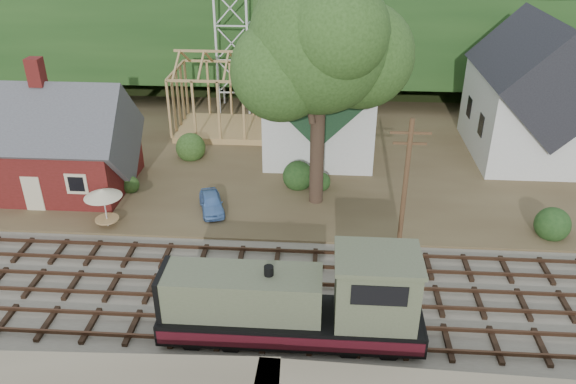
# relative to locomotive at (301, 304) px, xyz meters

# --- Properties ---
(ground) EXTENTS (140.00, 140.00, 0.00)m
(ground) POSITION_rel_locomotive_xyz_m (-1.63, 3.00, -2.08)
(ground) COLOR #384C1E
(ground) RESTS_ON ground
(railroad_bed) EXTENTS (64.00, 11.00, 0.16)m
(railroad_bed) POSITION_rel_locomotive_xyz_m (-1.63, 3.00, -2.00)
(railroad_bed) COLOR #726B5B
(railroad_bed) RESTS_ON ground
(village_flat) EXTENTS (64.00, 26.00, 0.30)m
(village_flat) POSITION_rel_locomotive_xyz_m (-1.63, 21.00, -1.93)
(village_flat) COLOR brown
(village_flat) RESTS_ON ground
(hillside) EXTENTS (70.00, 28.96, 12.74)m
(hillside) POSITION_rel_locomotive_xyz_m (-1.63, 45.00, -2.08)
(hillside) COLOR #1E3F19
(hillside) RESTS_ON ground
(ridge) EXTENTS (80.00, 20.00, 12.00)m
(ridge) POSITION_rel_locomotive_xyz_m (-1.63, 61.00, -2.08)
(ridge) COLOR black
(ridge) RESTS_ON ground
(depot) EXTENTS (10.80, 7.41, 9.00)m
(depot) POSITION_rel_locomotive_xyz_m (-17.63, 14.00, 1.13)
(depot) COLOR #531613
(depot) RESTS_ON village_flat
(church) EXTENTS (8.40, 15.17, 13.00)m
(church) POSITION_rel_locomotive_xyz_m (0.37, 22.68, 3.10)
(church) COLOR silver
(church) RESTS_ON village_flat
(farmhouse) EXTENTS (8.40, 10.80, 10.60)m
(farmhouse) POSITION_rel_locomotive_xyz_m (16.37, 22.00, 2.78)
(farmhouse) COLOR silver
(farmhouse) RESTS_ON village_flat
(timber_frame) EXTENTS (8.20, 6.20, 6.99)m
(timber_frame) POSITION_rel_locomotive_xyz_m (-7.63, 25.00, 1.18)
(timber_frame) COLOR tan
(timber_frame) RESTS_ON village_flat
(lattice_tower) EXTENTS (3.20, 3.20, 12.12)m
(lattice_tower) POSITION_rel_locomotive_xyz_m (-7.63, 31.00, 7.95)
(lattice_tower) COLOR silver
(lattice_tower) RESTS_ON village_flat
(big_tree) EXTENTS (10.90, 8.40, 14.70)m
(big_tree) POSITION_rel_locomotive_xyz_m (0.54, 13.08, 8.13)
(big_tree) COLOR #38281E
(big_tree) RESTS_ON village_flat
(telegraph_pole_near) EXTENTS (2.20, 0.28, 8.00)m
(telegraph_pole_near) POSITION_rel_locomotive_xyz_m (5.37, 8.20, 2.16)
(telegraph_pole_near) COLOR #4C331E
(telegraph_pole_near) RESTS_ON ground
(locomotive) EXTENTS (11.70, 2.93, 4.69)m
(locomotive) POSITION_rel_locomotive_xyz_m (0.00, 0.00, 0.00)
(locomotive) COLOR black
(locomotive) RESTS_ON railroad_bed
(car_blue) EXTENTS (2.36, 3.69, 1.17)m
(car_blue) POSITION_rel_locomotive_xyz_m (-6.29, 11.21, -1.20)
(car_blue) COLOR #6291D2
(car_blue) RESTS_ON village_flat
(car_green) EXTENTS (3.81, 1.44, 1.24)m
(car_green) POSITION_rel_locomotive_xyz_m (-19.24, 14.70, -1.16)
(car_green) COLOR #7AA773
(car_green) RESTS_ON village_flat
(patio_set) EXTENTS (2.26, 2.26, 2.52)m
(patio_set) POSITION_rel_locomotive_xyz_m (-12.34, 8.94, 0.36)
(patio_set) COLOR silver
(patio_set) RESTS_ON village_flat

